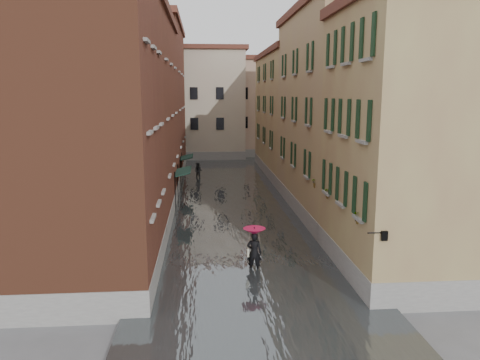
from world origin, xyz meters
name	(u,v)px	position (x,y,z in m)	size (l,w,h in m)	color
ground	(246,260)	(0.00, 0.00, 0.00)	(120.00, 120.00, 0.00)	#58585A
floodwater	(231,199)	(0.00, 13.00, 0.10)	(10.00, 60.00, 0.20)	#484E50
building_left_near	(80,130)	(-7.00, -2.00, 6.50)	(6.00, 8.00, 13.00)	brown
building_left_mid	(125,121)	(-7.00, 9.00, 6.25)	(6.00, 14.00, 12.50)	brown
building_left_far	(150,104)	(-7.00, 24.00, 7.00)	(6.00, 16.00, 14.00)	brown
building_right_near	(412,146)	(7.00, -2.00, 5.75)	(6.00, 8.00, 11.50)	#906B4A
building_right_mid	(339,116)	(7.00, 9.00, 6.50)	(6.00, 14.00, 13.00)	#97785B
building_right_far	(295,117)	(7.00, 24.00, 5.75)	(6.00, 16.00, 11.50)	#906B4A
building_end_cream	(195,105)	(-3.00, 38.00, 6.50)	(12.00, 9.00, 13.00)	#BCB395
building_end_pink	(264,109)	(6.00, 40.00, 6.00)	(10.00, 9.00, 12.00)	tan
awning_near	(183,172)	(-3.48, 11.37, 2.48)	(1.09, 3.39, 2.80)	#142D24
awning_far	(186,158)	(-3.49, 18.89, 2.46)	(1.09, 2.75, 2.80)	#142D24
wall_lantern	(383,235)	(4.33, -6.00, 3.01)	(0.71, 0.22, 0.35)	black
window_planters	(334,189)	(4.12, -0.26, 3.51)	(0.59, 8.01, 0.84)	#953730
pedestrian_main	(254,245)	(0.20, -1.58, 1.27)	(1.03, 1.03, 2.06)	black
pedestrian_far	(198,171)	(-2.51, 22.14, 0.78)	(0.76, 0.59, 1.57)	black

